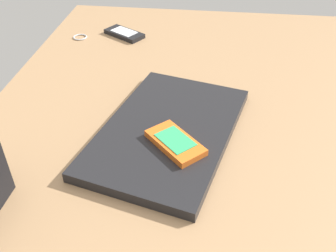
{
  "coord_description": "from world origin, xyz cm",
  "views": [
    {
      "loc": [
        -55.52,
        -3.08,
        45.87
      ],
      "look_at": [
        -2.03,
        3.45,
        5.0
      ],
      "focal_mm": 41.09,
      "sensor_mm": 36.0,
      "label": 1
    }
  ],
  "objects": [
    {
      "name": "cell_phone_on_laptop",
      "position": [
        -6.97,
        1.63,
        5.46
      ],
      "size": [
        11.15,
        10.99,
        1.29
      ],
      "color": "orange",
      "rests_on": "laptop_closed"
    },
    {
      "name": "key_ring",
      "position": [
        36.25,
        31.61,
        3.18
      ],
      "size": [
        3.66,
        3.66,
        0.36
      ],
      "primitive_type": "torus",
      "color": "silver",
      "rests_on": "desk_surface"
    },
    {
      "name": "cell_phone_on_desk",
      "position": [
        38.98,
        20.24,
        3.6
      ],
      "size": [
        9.88,
        11.68,
        1.26
      ],
      "color": "black",
      "rests_on": "desk_surface"
    },
    {
      "name": "desk_surface",
      "position": [
        0.0,
        0.0,
        1.5
      ],
      "size": [
        120.0,
        80.0,
        3.0
      ],
      "primitive_type": "cube",
      "color": "#9E7751",
      "rests_on": "ground"
    },
    {
      "name": "laptop_closed",
      "position": [
        -2.03,
        3.45,
        3.92
      ],
      "size": [
        38.14,
        29.23,
        1.85
      ],
      "primitive_type": "cube",
      "rotation": [
        0.0,
        0.0,
        -0.25
      ],
      "color": "black",
      "rests_on": "desk_surface"
    }
  ]
}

